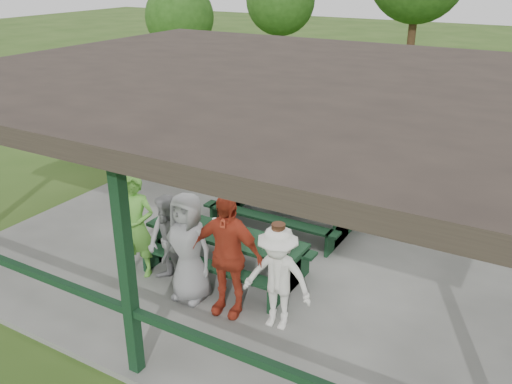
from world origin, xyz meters
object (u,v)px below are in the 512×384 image
Objects in this scene: spectator_lblue at (288,176)px; pickup_truck at (500,132)px; contestant_white_fedora at (277,278)px; spectator_grey at (375,194)px; picnic_table_near at (226,247)px; contestant_red at (227,255)px; picnic_table_far at (283,205)px; contestant_green at (136,226)px; spectator_blue at (257,154)px; contestant_grey_mid at (188,248)px; farm_trailer at (351,103)px; contestant_grey_left at (169,243)px.

spectator_lblue is 0.32× the size of pickup_truck.
contestant_white_fedora is 3.72m from spectator_grey.
picnic_table_near is 1.21m from contestant_red.
contestant_white_fedora is at bearing -63.91° from picnic_table_far.
contestant_green is at bearing -148.98° from picnic_table_near.
contestant_red is 4.71m from spectator_blue.
contestant_grey_mid reaches higher than picnic_table_near.
spectator_blue is 0.46× the size of farm_trailer.
spectator_grey is (0.17, 3.72, -0.06)m from contestant_white_fedora.
contestant_green reaches higher than spectator_lblue.
contestant_white_fedora is at bearing -17.87° from contestant_green.
contestant_red reaches higher than contestant_green.
contestant_grey_mid is at bearing 147.98° from pickup_truck.
contestant_red is at bearing 96.80° from spectator_lblue.
spectator_blue is (-0.77, 4.17, 0.11)m from contestant_grey_left.
pickup_truck is 1.31× the size of farm_trailer.
contestant_red is at bearing 0.76° from contestant_grey_mid.
contestant_grey_mid reaches higher than pickup_truck.
spectator_blue reaches higher than contestant_grey_left.
contestant_grey_left is at bearing -18.86° from contestant_green.
contestant_red reaches higher than picnic_table_far.
spectator_grey is at bearing 69.03° from contestant_red.
contestant_grey_left reaches higher than picnic_table_far.
contestant_green is 1.19m from contestant_grey_mid.
spectator_blue is 7.18m from pickup_truck.
contestant_grey_left is at bearing -59.69° from farm_trailer.
spectator_grey is at bearing 66.35° from contestant_grey_mid.
contestant_green is 4.61m from spectator_grey.
picnic_table_far is 1.80× the size of contestant_grey_left.
farm_trailer is (-0.43, 10.98, -0.30)m from contestant_green.
contestant_grey_mid is 4.46m from spectator_blue.
picnic_table_far is at bearing 51.35° from spectator_grey.
contestant_grey_mid is 1.08× the size of contestant_white_fedora.
picnic_table_near is 1.55× the size of spectator_blue.
contestant_green is 1.89m from contestant_red.
farm_trailer reaches higher than picnic_table_near.
contestant_grey_left is (0.70, -0.04, -0.10)m from contestant_green.
contestant_grey_left reaches higher than spectator_grey.
picnic_table_near is at bearing 143.92° from contestant_white_fedora.
picnic_table_far is 1.59× the size of contestant_green.
picnic_table_near is 1.71m from contestant_white_fedora.
farm_trailer is at bearing -43.03° from spectator_grey.
picnic_table_far is 1.72× the size of contestant_white_fedora.
picnic_table_near is at bearing 110.84° from spectator_blue.
contestant_red is at bearing -53.84° from farm_trailer.
pickup_truck is (3.06, 7.02, 0.13)m from picnic_table_far.
pickup_truck is at bearing -124.15° from spectator_lblue.
picnic_table_far is 3.07m from contestant_green.
contestant_white_fedora is (1.40, -2.87, 0.32)m from picnic_table_far.
contestant_grey_mid is at bearing -92.29° from picnic_table_far.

